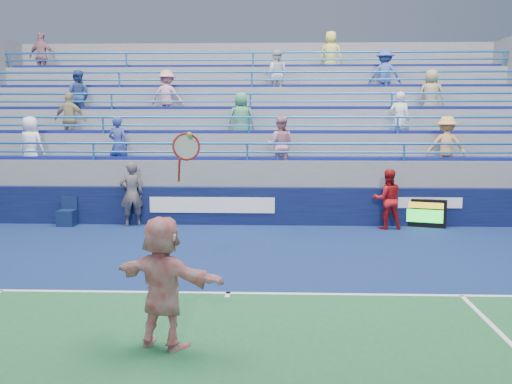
{
  "coord_description": "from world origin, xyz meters",
  "views": [
    {
      "loc": [
        0.85,
        -9.76,
        3.15
      ],
      "look_at": [
        0.41,
        2.5,
        1.5
      ],
      "focal_mm": 40.0,
      "sensor_mm": 36.0,
      "label": 1
    }
  ],
  "objects_px": {
    "ball_girl": "(388,199)",
    "judge_chair": "(67,217)",
    "tennis_player": "(163,282)",
    "line_judge": "(132,194)",
    "serve_speed_board": "(425,213)"
  },
  "relations": [
    {
      "from": "ball_girl",
      "to": "judge_chair",
      "type": "bearing_deg",
      "value": -3.97
    },
    {
      "from": "judge_chair",
      "to": "tennis_player",
      "type": "relative_size",
      "value": 0.28
    },
    {
      "from": "judge_chair",
      "to": "tennis_player",
      "type": "height_order",
      "value": "tennis_player"
    },
    {
      "from": "tennis_player",
      "to": "ball_girl",
      "type": "bearing_deg",
      "value": 61.16
    },
    {
      "from": "tennis_player",
      "to": "ball_girl",
      "type": "distance_m",
      "value": 9.57
    },
    {
      "from": "line_judge",
      "to": "ball_girl",
      "type": "xyz_separation_m",
      "value": [
        7.22,
        -0.17,
        -0.09
      ]
    },
    {
      "from": "serve_speed_board",
      "to": "ball_girl",
      "type": "distance_m",
      "value": 1.22
    },
    {
      "from": "serve_speed_board",
      "to": "ball_girl",
      "type": "bearing_deg",
      "value": -167.6
    },
    {
      "from": "serve_speed_board",
      "to": "line_judge",
      "type": "height_order",
      "value": "line_judge"
    },
    {
      "from": "serve_speed_board",
      "to": "ball_girl",
      "type": "height_order",
      "value": "ball_girl"
    },
    {
      "from": "line_judge",
      "to": "ball_girl",
      "type": "height_order",
      "value": "line_judge"
    },
    {
      "from": "serve_speed_board",
      "to": "tennis_player",
      "type": "distance_m",
      "value": 10.37
    },
    {
      "from": "ball_girl",
      "to": "line_judge",
      "type": "bearing_deg",
      "value": -4.73
    },
    {
      "from": "judge_chair",
      "to": "line_judge",
      "type": "bearing_deg",
      "value": 2.35
    },
    {
      "from": "line_judge",
      "to": "serve_speed_board",
      "type": "bearing_deg",
      "value": 157.01
    }
  ]
}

